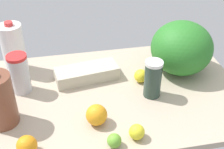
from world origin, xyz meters
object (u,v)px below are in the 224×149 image
at_px(lemon_far_back, 141,76).
at_px(orange_loose, 27,146).
at_px(shaker_bottle, 153,79).
at_px(lemon_beside_bowl, 137,132).
at_px(milk_jug, 14,49).
at_px(watermelon, 182,48).
at_px(tumbler_cup, 20,74).
at_px(lime_by_jug, 114,141).
at_px(egg_carton, 87,73).
at_px(orange_near_front, 97,115).

distance_m(lemon_far_back, orange_loose, 0.63).
bearing_deg(shaker_bottle, lemon_beside_bowl, -118.86).
relative_size(shaker_bottle, milk_jug, 0.67).
xyz_separation_m(milk_jug, orange_loose, (0.07, -0.57, -0.09)).
bearing_deg(watermelon, tumbler_cup, -178.47).
bearing_deg(lime_by_jug, egg_carton, 95.83).
distance_m(shaker_bottle, lime_by_jug, 0.36).
relative_size(shaker_bottle, egg_carton, 0.59).
distance_m(watermelon, lemon_far_back, 0.24).
distance_m(egg_carton, orange_loose, 0.50).
height_order(shaker_bottle, egg_carton, shaker_bottle).
distance_m(shaker_bottle, lemon_far_back, 0.13).
distance_m(orange_loose, lemon_beside_bowl, 0.41).
xyz_separation_m(shaker_bottle, lemon_beside_bowl, (-0.13, -0.24, -0.06)).
bearing_deg(milk_jug, tumbler_cup, -79.89).
height_order(egg_carton, tumbler_cup, tumbler_cup).
xyz_separation_m(orange_near_front, lime_by_jug, (0.05, -0.13, -0.02)).
bearing_deg(lime_by_jug, lemon_far_back, 61.48).
distance_m(tumbler_cup, lemon_beside_bowl, 0.59).
bearing_deg(orange_near_front, milk_jug, 126.23).
relative_size(orange_loose, lemon_beside_bowl, 1.24).
height_order(egg_carton, lemon_beside_bowl, egg_carton).
bearing_deg(shaker_bottle, egg_carton, 146.61).
bearing_deg(lemon_far_back, watermelon, 14.63).
height_order(egg_carton, milk_jug, milk_jug).
distance_m(egg_carton, milk_jug, 0.38).
height_order(shaker_bottle, tumbler_cup, tumbler_cup).
bearing_deg(lime_by_jug, milk_jug, 122.76).
bearing_deg(lime_by_jug, lemon_beside_bowl, 14.62).
distance_m(egg_carton, lemon_beside_bowl, 0.45).
bearing_deg(lemon_far_back, milk_jug, 159.93).
height_order(shaker_bottle, lime_by_jug, shaker_bottle).
xyz_separation_m(shaker_bottle, egg_carton, (-0.27, 0.18, -0.06)).
height_order(watermelon, orange_loose, watermelon).
height_order(shaker_bottle, orange_loose, shaker_bottle).
xyz_separation_m(shaker_bottle, lemon_far_back, (-0.02, 0.11, -0.06)).
bearing_deg(shaker_bottle, lime_by_jug, -130.21).
xyz_separation_m(orange_near_front, lemon_beside_bowl, (0.14, -0.11, -0.01)).
bearing_deg(orange_loose, lime_by_jug, -4.82).
relative_size(egg_carton, orange_loose, 3.94).
bearing_deg(tumbler_cup, orange_loose, -84.98).
bearing_deg(lemon_beside_bowl, orange_near_front, 141.38).
height_order(watermelon, milk_jug, milk_jug).
height_order(orange_near_front, lemon_far_back, orange_near_front).
distance_m(tumbler_cup, milk_jug, 0.18).
bearing_deg(milk_jug, lemon_beside_bowl, -50.21).
distance_m(orange_near_front, lime_by_jug, 0.14).
height_order(tumbler_cup, orange_loose, tumbler_cup).
distance_m(tumbler_cup, lemon_far_back, 0.56).
bearing_deg(orange_loose, tumbler_cup, 95.02).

